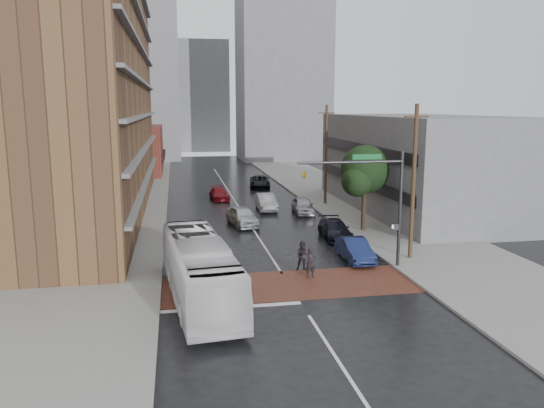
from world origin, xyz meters
name	(u,v)px	position (x,y,z in m)	size (l,w,h in m)	color
ground	(291,288)	(0.00, 0.00, 0.00)	(160.00, 160.00, 0.00)	black
crosswalk	(289,285)	(0.00, 0.50, 0.01)	(14.00, 5.00, 0.02)	brown
sidewalk_west	(120,209)	(-11.50, 25.00, 0.07)	(9.00, 90.00, 0.15)	gray
sidewalk_east	(347,201)	(11.50, 25.00, 0.07)	(9.00, 90.00, 0.15)	gray
apartment_block	(82,59)	(-14.00, 24.00, 14.00)	(10.00, 44.00, 28.00)	brown
storefront_west	(134,150)	(-12.00, 54.00, 3.50)	(8.00, 16.00, 7.00)	brown
building_east	(415,163)	(16.50, 20.00, 4.50)	(11.00, 26.00, 9.00)	slate
distant_tower_west	(130,73)	(-14.00, 78.00, 16.00)	(18.00, 16.00, 32.00)	slate
distant_tower_east	(282,62)	(14.00, 72.00, 18.00)	(16.00, 14.00, 36.00)	slate
distant_tower_center	(201,97)	(0.00, 95.00, 12.00)	(12.00, 10.00, 24.00)	slate
street_tree	(365,173)	(8.52, 12.03, 4.73)	(4.20, 4.10, 6.90)	#332319
signal_mast	(378,193)	(5.85, 2.50, 4.73)	(6.50, 0.30, 7.20)	#2D2D33
utility_pole_near	(413,181)	(8.80, 4.00, 5.14)	(1.60, 0.26, 10.00)	#473321
utility_pole_far	(326,154)	(8.80, 24.00, 5.14)	(1.60, 0.26, 10.00)	#473321
transit_bus	(200,270)	(-4.99, -1.00, 1.63)	(2.74, 11.70, 3.26)	silver
pedestrian_a	(311,263)	(1.52, 1.57, 0.89)	(0.65, 0.43, 1.79)	black
pedestrian_b	(303,256)	(1.40, 3.00, 0.90)	(0.87, 0.68, 1.80)	black
car_travel_a	(242,216)	(-0.69, 15.90, 0.81)	(1.92, 4.78, 1.63)	#B8BDC1
car_travel_b	(266,202)	(2.42, 22.16, 0.79)	(1.68, 4.82, 1.59)	#9DA1A5
car_travel_c	(219,194)	(-1.54, 28.85, 0.63)	(1.76, 4.34, 1.26)	maroon
suv_travel	(260,182)	(4.09, 36.67, 0.73)	(2.41, 5.24, 1.46)	black
car_parked_near	(355,250)	(5.20, 4.45, 0.72)	(1.52, 4.37, 1.44)	#16204F
car_parked_mid	(335,229)	(5.66, 10.33, 0.69)	(1.94, 4.77, 1.38)	black
car_parked_far	(303,205)	(5.51, 20.05, 0.76)	(1.79, 4.45, 1.51)	#9F9FA6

